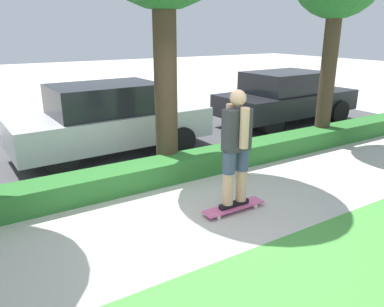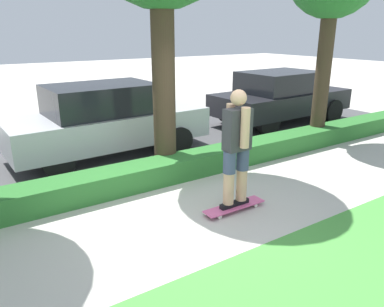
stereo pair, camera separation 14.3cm
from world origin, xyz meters
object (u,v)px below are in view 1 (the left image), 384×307
object	(u,v)px
parked_car_rear	(286,97)
parked_car_middle	(110,119)
skater_person	(236,147)
skateboard	(234,207)

from	to	relation	value
parked_car_rear	parked_car_middle	bearing A→B (deg)	178.67
parked_car_middle	parked_car_rear	world-z (taller)	parked_car_middle
skater_person	parked_car_middle	world-z (taller)	skater_person
skater_person	parked_car_middle	size ratio (longest dim) A/B	0.41
parked_car_rear	skateboard	bearing A→B (deg)	-144.33
parked_car_middle	parked_car_rear	size ratio (longest dim) A/B	1.00
parked_car_middle	parked_car_rear	bearing A→B (deg)	-1.28
skater_person	skateboard	bearing A→B (deg)	172.87
skateboard	parked_car_middle	distance (m)	3.75
skater_person	parked_car_middle	distance (m)	3.69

